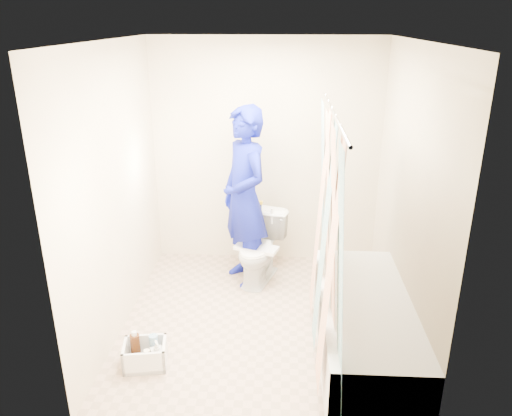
# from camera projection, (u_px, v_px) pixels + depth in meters

# --- Properties ---
(floor) EXTENTS (2.60, 2.60, 0.00)m
(floor) POSITION_uv_depth(u_px,v_px,m) (260.00, 320.00, 4.50)
(floor) COLOR tan
(floor) RESTS_ON ground
(ceiling) EXTENTS (2.40, 2.60, 0.02)m
(ceiling) POSITION_uv_depth(u_px,v_px,m) (260.00, 40.00, 3.64)
(ceiling) COLOR white
(ceiling) RESTS_ON wall_back
(wall_back) EXTENTS (2.40, 0.02, 2.40)m
(wall_back) POSITION_uv_depth(u_px,v_px,m) (266.00, 154.00, 5.28)
(wall_back) COLOR beige
(wall_back) RESTS_ON ground
(wall_front) EXTENTS (2.40, 0.02, 2.40)m
(wall_front) POSITION_uv_depth(u_px,v_px,m) (249.00, 271.00, 2.86)
(wall_front) COLOR beige
(wall_front) RESTS_ON ground
(wall_left) EXTENTS (0.02, 2.60, 2.40)m
(wall_left) POSITION_uv_depth(u_px,v_px,m) (116.00, 193.00, 4.13)
(wall_left) COLOR beige
(wall_left) RESTS_ON ground
(wall_right) EXTENTS (0.02, 2.60, 2.40)m
(wall_right) POSITION_uv_depth(u_px,v_px,m) (409.00, 198.00, 4.01)
(wall_right) COLOR beige
(wall_right) RESTS_ON ground
(bathtub) EXTENTS (0.70, 1.75, 0.50)m
(bathtub) POSITION_uv_depth(u_px,v_px,m) (364.00, 326.00, 3.96)
(bathtub) COLOR white
(bathtub) RESTS_ON ground
(curtain_rod) EXTENTS (0.02, 1.90, 0.02)m
(curtain_rod) POSITION_uv_depth(u_px,v_px,m) (334.00, 113.00, 3.38)
(curtain_rod) COLOR silver
(curtain_rod) RESTS_ON wall_back
(shower_curtain) EXTENTS (0.06, 1.75, 1.80)m
(shower_curtain) POSITION_uv_depth(u_px,v_px,m) (327.00, 238.00, 3.71)
(shower_curtain) COLOR silver
(shower_curtain) RESTS_ON curtain_rod
(toilet) EXTENTS (0.58, 0.77, 0.70)m
(toilet) POSITION_uv_depth(u_px,v_px,m) (260.00, 249.00, 5.09)
(toilet) COLOR silver
(toilet) RESTS_ON ground
(tank_lid) EXTENTS (0.46, 0.31, 0.03)m
(tank_lid) POSITION_uv_depth(u_px,v_px,m) (256.00, 248.00, 4.97)
(tank_lid) COLOR white
(tank_lid) RESTS_ON toilet
(tank_internals) EXTENTS (0.16, 0.08, 0.23)m
(tank_internals) POSITION_uv_depth(u_px,v_px,m) (263.00, 211.00, 5.14)
(tank_internals) COLOR black
(tank_internals) RESTS_ON toilet
(plumber) EXTENTS (0.71, 0.79, 1.81)m
(plumber) POSITION_uv_depth(u_px,v_px,m) (245.00, 198.00, 4.89)
(plumber) COLOR #0E0E8D
(plumber) RESTS_ON ground
(cleaning_caddy) EXTENTS (0.36, 0.31, 0.25)m
(cleaning_caddy) POSITION_uv_depth(u_px,v_px,m) (147.00, 355.00, 3.89)
(cleaning_caddy) COLOR silver
(cleaning_caddy) RESTS_ON ground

